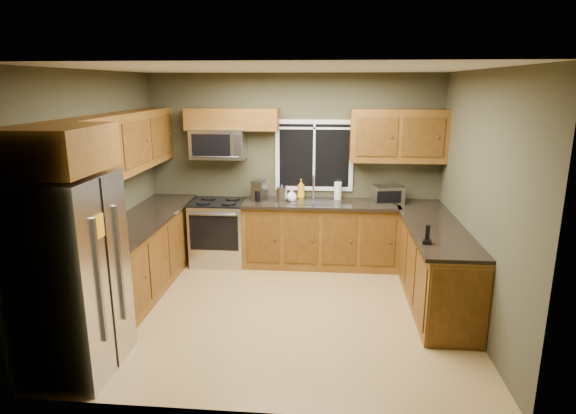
# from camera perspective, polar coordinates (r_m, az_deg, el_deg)

# --- Properties ---
(floor) EXTENTS (4.20, 4.20, 0.00)m
(floor) POSITION_cam_1_polar(r_m,az_deg,el_deg) (5.71, -0.83, -12.13)
(floor) COLOR olive
(floor) RESTS_ON ground
(ceiling) EXTENTS (4.20, 4.20, 0.00)m
(ceiling) POSITION_cam_1_polar(r_m,az_deg,el_deg) (5.11, -0.94, 16.08)
(ceiling) COLOR white
(ceiling) RESTS_ON back_wall
(back_wall) EXTENTS (4.20, 0.00, 4.20)m
(back_wall) POSITION_cam_1_polar(r_m,az_deg,el_deg) (7.00, 0.64, 4.54)
(back_wall) COLOR #403D28
(back_wall) RESTS_ON ground
(front_wall) EXTENTS (4.20, 0.00, 4.20)m
(front_wall) POSITION_cam_1_polar(r_m,az_deg,el_deg) (3.53, -3.90, -5.50)
(front_wall) COLOR #403D28
(front_wall) RESTS_ON ground
(left_wall) EXTENTS (0.00, 3.60, 3.60)m
(left_wall) POSITION_cam_1_polar(r_m,az_deg,el_deg) (5.84, -21.83, 1.51)
(left_wall) COLOR #403D28
(left_wall) RESTS_ON ground
(right_wall) EXTENTS (0.00, 3.60, 3.60)m
(right_wall) POSITION_cam_1_polar(r_m,az_deg,el_deg) (5.45, 21.65, 0.65)
(right_wall) COLOR #403D28
(right_wall) RESTS_ON ground
(window) EXTENTS (1.12, 0.03, 1.02)m
(window) POSITION_cam_1_polar(r_m,az_deg,el_deg) (6.94, 3.12, 6.12)
(window) COLOR white
(window) RESTS_ON back_wall
(base_cabinets_left) EXTENTS (0.60, 2.65, 0.90)m
(base_cabinets_left) POSITION_cam_1_polar(r_m,az_deg,el_deg) (6.38, -16.77, -5.45)
(base_cabinets_left) COLOR brown
(base_cabinets_left) RESTS_ON ground
(countertop_left) EXTENTS (0.65, 2.65, 0.04)m
(countertop_left) POSITION_cam_1_polar(r_m,az_deg,el_deg) (6.23, -16.86, -1.40)
(countertop_left) COLOR black
(countertop_left) RESTS_ON base_cabinets_left
(base_cabinets_back) EXTENTS (2.17, 0.60, 0.90)m
(base_cabinets_back) POSITION_cam_1_polar(r_m,az_deg,el_deg) (6.91, 3.86, -3.32)
(base_cabinets_back) COLOR brown
(base_cabinets_back) RESTS_ON ground
(countertop_back) EXTENTS (2.17, 0.65, 0.04)m
(countertop_back) POSITION_cam_1_polar(r_m,az_deg,el_deg) (6.76, 3.93, 0.41)
(countertop_back) COLOR black
(countertop_back) RESTS_ON base_cabinets_back
(base_cabinets_peninsula) EXTENTS (0.60, 2.52, 0.90)m
(base_cabinets_peninsula) POSITION_cam_1_polar(r_m,az_deg,el_deg) (6.13, 16.78, -6.26)
(base_cabinets_peninsula) COLOR brown
(base_cabinets_peninsula) RESTS_ON ground
(countertop_peninsula) EXTENTS (0.65, 2.50, 0.04)m
(countertop_peninsula) POSITION_cam_1_polar(r_m,az_deg,el_deg) (5.99, 16.85, -2.02)
(countertop_peninsula) COLOR black
(countertop_peninsula) RESTS_ON base_cabinets_peninsula
(upper_cabinets_left) EXTENTS (0.33, 2.65, 0.72)m
(upper_cabinets_left) POSITION_cam_1_polar(r_m,az_deg,el_deg) (6.12, -18.91, 7.16)
(upper_cabinets_left) COLOR brown
(upper_cabinets_left) RESTS_ON left_wall
(upper_cabinets_back_left) EXTENTS (1.30, 0.33, 0.30)m
(upper_cabinets_back_left) POSITION_cam_1_polar(r_m,az_deg,el_deg) (6.87, -6.65, 10.31)
(upper_cabinets_back_left) COLOR brown
(upper_cabinets_back_left) RESTS_ON back_wall
(upper_cabinets_back_right) EXTENTS (1.30, 0.33, 0.72)m
(upper_cabinets_back_right) POSITION_cam_1_polar(r_m,az_deg,el_deg) (6.81, 12.92, 8.24)
(upper_cabinets_back_right) COLOR brown
(upper_cabinets_back_right) RESTS_ON back_wall
(upper_cabinet_over_fridge) EXTENTS (0.72, 0.90, 0.38)m
(upper_cabinet_over_fridge) POSITION_cam_1_polar(r_m,az_deg,el_deg) (4.44, -25.91, 6.23)
(upper_cabinet_over_fridge) COLOR brown
(upper_cabinet_over_fridge) RESTS_ON left_wall
(refrigerator) EXTENTS (0.74, 0.90, 1.80)m
(refrigerator) POSITION_cam_1_polar(r_m,az_deg,el_deg) (4.71, -24.39, -7.47)
(refrigerator) COLOR #B7B7BC
(refrigerator) RESTS_ON ground
(range) EXTENTS (0.76, 0.69, 0.94)m
(range) POSITION_cam_1_polar(r_m,az_deg,el_deg) (7.05, -8.14, -2.91)
(range) COLOR #B7B7BC
(range) RESTS_ON ground
(microwave) EXTENTS (0.76, 0.41, 0.42)m
(microwave) POSITION_cam_1_polar(r_m,az_deg,el_deg) (6.92, -8.26, 7.45)
(microwave) COLOR #B7B7BC
(microwave) RESTS_ON back_wall
(sink) EXTENTS (0.60, 0.42, 0.36)m
(sink) POSITION_cam_1_polar(r_m,az_deg,el_deg) (6.77, 2.96, 0.73)
(sink) COLOR slate
(sink) RESTS_ON countertop_back
(toaster_oven) EXTENTS (0.45, 0.38, 0.25)m
(toaster_oven) POSITION_cam_1_polar(r_m,az_deg,el_deg) (6.79, 11.76, 1.45)
(toaster_oven) COLOR #B7B7BC
(toaster_oven) RESTS_ON countertop_back
(coffee_maker) EXTENTS (0.22, 0.26, 0.29)m
(coffee_maker) POSITION_cam_1_polar(r_m,az_deg,el_deg) (6.84, -3.44, 1.92)
(coffee_maker) COLOR slate
(coffee_maker) RESTS_ON countertop_back
(kettle) EXTENTS (0.16, 0.16, 0.25)m
(kettle) POSITION_cam_1_polar(r_m,az_deg,el_deg) (6.76, -0.75, 1.65)
(kettle) COLOR #B7B7BC
(kettle) RESTS_ON countertop_back
(paper_towel_roll) EXTENTS (0.14, 0.14, 0.27)m
(paper_towel_roll) POSITION_cam_1_polar(r_m,az_deg,el_deg) (6.92, 5.93, 1.94)
(paper_towel_roll) COLOR white
(paper_towel_roll) RESTS_ON countertop_back
(soap_bottle_a) EXTENTS (0.12, 0.13, 0.28)m
(soap_bottle_a) POSITION_cam_1_polar(r_m,az_deg,el_deg) (6.95, 1.56, 2.19)
(soap_bottle_a) COLOR orange
(soap_bottle_a) RESTS_ON countertop_back
(soap_bottle_c) EXTENTS (0.17, 0.17, 0.18)m
(soap_bottle_c) POSITION_cam_1_polar(r_m,az_deg,el_deg) (6.78, 0.44, 1.44)
(soap_bottle_c) COLOR white
(soap_bottle_c) RESTS_ON countertop_back
(cordless_phone) EXTENTS (0.11, 0.11, 0.20)m
(cordless_phone) POSITION_cam_1_polar(r_m,az_deg,el_deg) (5.19, 16.18, -3.56)
(cordless_phone) COLOR black
(cordless_phone) RESTS_ON countertop_peninsula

